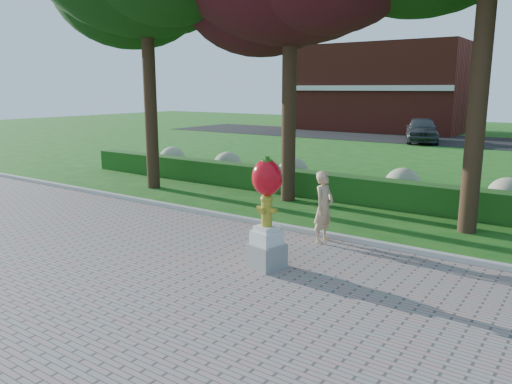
% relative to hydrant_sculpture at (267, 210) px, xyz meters
% --- Properties ---
extents(ground, '(100.00, 100.00, 0.00)m').
position_rel_hydrant_sculpture_xyz_m(ground, '(-0.89, -0.46, -1.20)').
color(ground, '#185715').
rests_on(ground, ground).
extents(walkway, '(40.00, 14.00, 0.04)m').
position_rel_hydrant_sculpture_xyz_m(walkway, '(-0.89, -4.46, -1.18)').
color(walkway, gray).
rests_on(walkway, ground).
extents(curb, '(40.00, 0.18, 0.15)m').
position_rel_hydrant_sculpture_xyz_m(curb, '(-0.89, 2.54, -1.13)').
color(curb, '#ADADA5').
rests_on(curb, ground).
extents(lawn_hedge, '(24.00, 0.70, 0.80)m').
position_rel_hydrant_sculpture_xyz_m(lawn_hedge, '(-0.89, 6.54, -0.80)').
color(lawn_hedge, '#194C15').
rests_on(lawn_hedge, ground).
extents(hydrangea_row, '(20.10, 1.10, 0.99)m').
position_rel_hydrant_sculpture_xyz_m(hydrangea_row, '(-0.32, 7.54, -0.65)').
color(hydrangea_row, '#A6A981').
rests_on(hydrangea_row, ground).
extents(street, '(50.00, 8.00, 0.02)m').
position_rel_hydrant_sculpture_xyz_m(street, '(-0.89, 27.54, -1.19)').
color(street, black).
rests_on(street, ground).
extents(building_left, '(14.00, 8.00, 7.00)m').
position_rel_hydrant_sculpture_xyz_m(building_left, '(-10.89, 33.54, 2.30)').
color(building_left, maroon).
rests_on(building_left, ground).
extents(hydrant_sculpture, '(0.71, 0.71, 2.20)m').
position_rel_hydrant_sculpture_xyz_m(hydrant_sculpture, '(0.00, 0.00, 0.00)').
color(hydrant_sculpture, gray).
rests_on(hydrant_sculpture, walkway).
extents(woman, '(0.42, 0.61, 1.63)m').
position_rel_hydrant_sculpture_xyz_m(woman, '(0.13, 2.14, -0.35)').
color(woman, tan).
rests_on(woman, walkway).
extents(parked_car, '(3.42, 5.20, 1.65)m').
position_rel_hydrant_sculpture_xyz_m(parked_car, '(-4.70, 25.31, -0.36)').
color(parked_car, '#3A3D41').
rests_on(parked_car, street).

